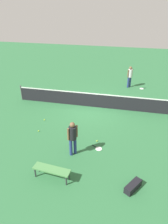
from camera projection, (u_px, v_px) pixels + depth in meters
ground_plane at (92, 107)px, 13.83m from camera, size 40.00×40.00×0.00m
court_net at (92, 100)px, 13.59m from camera, size 10.09×0.09×1.07m
player_near_side at (73, 136)px, 9.15m from camera, size 0.48×0.48×1.70m
player_far_side at (130, 75)px, 16.40m from camera, size 0.48×0.48×1.70m
tennis_racket_near_player at (98, 149)px, 9.95m from camera, size 0.58×0.46×0.03m
tennis_racket_far_player at (142, 89)px, 16.56m from camera, size 0.56×0.51×0.03m
tennis_ball_near_player at (44, 120)px, 12.26m from camera, size 0.07×0.07×0.07m
tennis_ball_by_net at (97, 141)px, 10.45m from camera, size 0.07×0.07×0.07m
tennis_ball_midcourt at (39, 131)px, 11.24m from camera, size 0.07×0.07×0.07m
courtside_bench at (52, 170)px, 8.15m from camera, size 1.53×0.55×0.48m
equipment_bag at (134, 186)px, 7.82m from camera, size 0.67×0.82×0.28m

